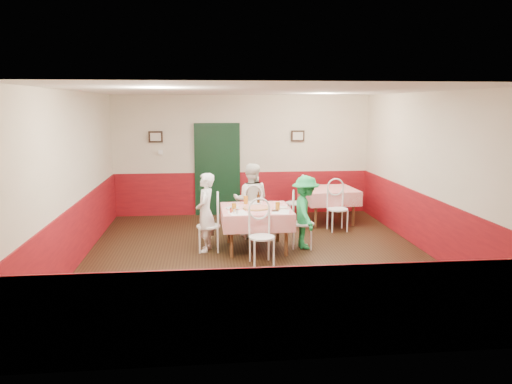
{
  "coord_description": "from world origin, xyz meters",
  "views": [
    {
      "loc": [
        -0.9,
        -8.17,
        2.59
      ],
      "look_at": [
        0.0,
        0.49,
        1.05
      ],
      "focal_mm": 35.0,
      "sensor_mm": 36.0,
      "label": 1
    }
  ],
  "objects": [
    {
      "name": "pizza",
      "position": [
        -0.0,
        0.43,
        0.78
      ],
      "size": [
        0.46,
        0.46,
        0.03
      ],
      "primitive_type": "cylinder",
      "rotation": [
        0.0,
        0.0,
        0.01
      ],
      "color": "#B74723",
      "rests_on": "main_table"
    },
    {
      "name": "plate_right",
      "position": [
        0.45,
        0.47,
        0.77
      ],
      "size": [
        0.25,
        0.25,
        0.01
      ],
      "primitive_type": "cylinder",
      "rotation": [
        0.0,
        0.0,
        0.01
      ],
      "color": "white",
      "rests_on": "main_table"
    },
    {
      "name": "front_wall",
      "position": [
        0.0,
        -3.5,
        1.4
      ],
      "size": [
        6.0,
        0.1,
        2.8
      ],
      "primitive_type": "cube",
      "color": "beige",
      "rests_on": "ground"
    },
    {
      "name": "glass_b",
      "position": [
        0.36,
        0.28,
        0.83
      ],
      "size": [
        0.08,
        0.08,
        0.14
      ],
      "primitive_type": "cylinder",
      "rotation": [
        0.0,
        0.0,
        0.01
      ],
      "color": "#BF7219",
      "rests_on": "main_table"
    },
    {
      "name": "shaker_c",
      "position": [
        -0.47,
        0.14,
        0.81
      ],
      "size": [
        0.04,
        0.04,
        0.09
      ],
      "primitive_type": "cylinder",
      "rotation": [
        0.0,
        0.0,
        0.01
      ],
      "color": "#B23319",
      "rests_on": "main_table"
    },
    {
      "name": "diner_right",
      "position": [
        0.9,
        0.5,
        0.66
      ],
      "size": [
        0.51,
        0.87,
        1.33
      ],
      "primitive_type": "imported",
      "rotation": [
        0.0,
        0.0,
        1.55
      ],
      "color": "gray",
      "rests_on": "ground"
    },
    {
      "name": "menu_right",
      "position": [
        0.39,
        0.13,
        0.76
      ],
      "size": [
        0.37,
        0.45,
        0.0
      ],
      "primitive_type": "cube",
      "rotation": [
        0.0,
        0.0,
        -0.2
      ],
      "color": "white",
      "rests_on": "main_table"
    },
    {
      "name": "shaker_b",
      "position": [
        -0.37,
        0.01,
        0.81
      ],
      "size": [
        0.04,
        0.04,
        0.09
      ],
      "primitive_type": "cylinder",
      "rotation": [
        0.0,
        0.0,
        0.01
      ],
      "color": "silver",
      "rests_on": "main_table"
    },
    {
      "name": "chair_right",
      "position": [
        0.85,
        0.5,
        0.45
      ],
      "size": [
        0.5,
        0.5,
        0.9
      ],
      "primitive_type": null,
      "rotation": [
        0.0,
        0.0,
        1.36
      ],
      "color": "white",
      "rests_on": "ground"
    },
    {
      "name": "right_wall",
      "position": [
        3.0,
        0.0,
        1.4
      ],
      "size": [
        0.1,
        7.0,
        2.8
      ],
      "primitive_type": "cube",
      "color": "beige",
      "rests_on": "ground"
    },
    {
      "name": "main_table",
      "position": [
        0.0,
        0.49,
        0.38
      ],
      "size": [
        1.23,
        1.23,
        0.77
      ],
      "primitive_type": "cube",
      "rotation": [
        0.0,
        0.0,
        0.01
      ],
      "color": "red",
      "rests_on": "ground"
    },
    {
      "name": "plate_left",
      "position": [
        -0.42,
        0.5,
        0.77
      ],
      "size": [
        0.25,
        0.25,
        0.01
      ],
      "primitive_type": "cylinder",
      "rotation": [
        0.0,
        0.0,
        0.01
      ],
      "color": "white",
      "rests_on": "main_table"
    },
    {
      "name": "back_wall",
      "position": [
        0.0,
        3.5,
        1.4
      ],
      "size": [
        6.0,
        0.1,
        2.8
      ],
      "primitive_type": "cube",
      "color": "beige",
      "rests_on": "ground"
    },
    {
      "name": "beer_bottle",
      "position": [
        0.09,
        0.89,
        0.86
      ],
      "size": [
        0.06,
        0.06,
        0.21
      ],
      "primitive_type": "cylinder",
      "rotation": [
        0.0,
        0.0,
        0.01
      ],
      "color": "#381C0A",
      "rests_on": "main_table"
    },
    {
      "name": "chair_second_a",
      "position": [
        1.07,
        2.41,
        0.45
      ],
      "size": [
        0.45,
        0.45,
        0.9
      ],
      "primitive_type": null,
      "rotation": [
        0.0,
        0.0,
        -1.5
      ],
      "color": "white",
      "rests_on": "ground"
    },
    {
      "name": "chair_second_b",
      "position": [
        1.82,
        1.66,
        0.45
      ],
      "size": [
        0.45,
        0.45,
        0.9
      ],
      "primitive_type": null,
      "rotation": [
        0.0,
        0.0,
        0.07
      ],
      "color": "white",
      "rests_on": "ground"
    },
    {
      "name": "wainscot_left",
      "position": [
        -2.98,
        0.0,
        0.5
      ],
      "size": [
        0.03,
        7.0,
        1.0
      ],
      "primitive_type": "cube",
      "color": "maroon",
      "rests_on": "ground"
    },
    {
      "name": "ceiling",
      "position": [
        0.0,
        0.0,
        2.8
      ],
      "size": [
        7.0,
        7.0,
        0.0
      ],
      "primitive_type": "plane",
      "color": "white",
      "rests_on": "back_wall"
    },
    {
      "name": "second_table",
      "position": [
        1.82,
        2.41,
        0.38
      ],
      "size": [
        1.2,
        1.2,
        0.77
      ],
      "primitive_type": "cube",
      "rotation": [
        0.0,
        0.0,
        0.07
      ],
      "color": "red",
      "rests_on": "ground"
    },
    {
      "name": "wallet",
      "position": [
        0.31,
        0.19,
        0.77
      ],
      "size": [
        0.11,
        0.09,
        0.02
      ],
      "primitive_type": "cube",
      "rotation": [
        0.0,
        0.0,
        0.01
      ],
      "color": "black",
      "rests_on": "main_table"
    },
    {
      "name": "glass_a",
      "position": [
        -0.4,
        0.23,
        0.83
      ],
      "size": [
        0.08,
        0.08,
        0.14
      ],
      "primitive_type": "cylinder",
      "rotation": [
        0.0,
        0.0,
        0.01
      ],
      "color": "#BF7219",
      "rests_on": "main_table"
    },
    {
      "name": "floor",
      "position": [
        0.0,
        0.0,
        0.0
      ],
      "size": [
        7.0,
        7.0,
        0.0
      ],
      "primitive_type": "plane",
      "color": "black",
      "rests_on": "ground"
    },
    {
      "name": "wainscot_back",
      "position": [
        0.0,
        3.48,
        0.5
      ],
      "size": [
        6.0,
        0.03,
        1.0
      ],
      "primitive_type": "cube",
      "color": "maroon",
      "rests_on": "ground"
    },
    {
      "name": "wainscot_right",
      "position": [
        2.98,
        0.0,
        0.5
      ],
      "size": [
        0.03,
        7.0,
        1.0
      ],
      "primitive_type": "cube",
      "color": "maroon",
      "rests_on": "ground"
    },
    {
      "name": "door",
      "position": [
        -0.6,
        3.45,
        1.05
      ],
      "size": [
        0.96,
        0.06,
        2.1
      ],
      "primitive_type": "cube",
      "color": "black",
      "rests_on": "ground"
    },
    {
      "name": "picture_right",
      "position": [
        1.3,
        3.45,
        1.85
      ],
      "size": [
        0.32,
        0.03,
        0.26
      ],
      "primitive_type": "cube",
      "color": "black",
      "rests_on": "back_wall"
    },
    {
      "name": "shaker_a",
      "position": [
        -0.41,
        0.08,
        0.81
      ],
      "size": [
        0.04,
        0.04,
        0.09
      ],
      "primitive_type": "cylinder",
      "rotation": [
        0.0,
        0.0,
        0.01
      ],
      "color": "silver",
      "rests_on": "main_table"
    },
    {
      "name": "thermostat",
      "position": [
        -1.9,
        3.45,
        1.5
      ],
      "size": [
        0.1,
        0.03,
        0.1
      ],
      "primitive_type": "cube",
      "color": "white",
      "rests_on": "back_wall"
    },
    {
      "name": "wainscot_front",
      "position": [
        0.0,
        -3.48,
        0.5
      ],
      "size": [
        6.0,
        0.03,
        1.0
      ],
      "primitive_type": "cube",
      "color": "maroon",
      "rests_on": "ground"
    },
    {
      "name": "plate_far",
      "position": [
        0.02,
        0.89,
        0.77
      ],
      "size": [
        0.25,
        0.25,
        0.01
      ],
      "primitive_type": "cylinder",
      "rotation": [
        0.0,
        0.0,
        0.01
      ],
      "color": "white",
      "rests_on": "main_table"
    },
    {
      "name": "glass_c",
      "position": [
        -0.15,
        0.88,
        0.84
      ],
      "size": [
        0.08,
        0.08,
        0.15
      ],
      "primitive_type": "cylinder",
      "rotation": [
        0.0,
        0.0,
        0.01
      ],
      "color": "#BF7219",
      "rests_on": "main_table"
    },
    {
      "name": "menu_left",
      "position": [
        -0.35,
        0.11,
        0.76
      ],
      "size": [
        0.36,
        0.44,
        0.0
      ],
      "primitive_type": "cube",
      "rotation": [
        0.0,
        0.0,
        0.15
      ],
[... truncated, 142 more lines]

